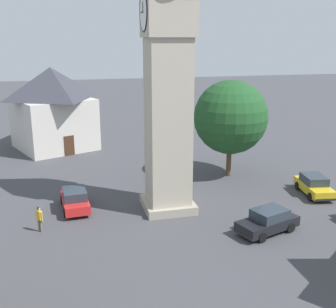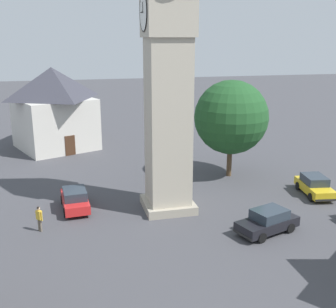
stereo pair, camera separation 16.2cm
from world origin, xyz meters
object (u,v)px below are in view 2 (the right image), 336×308
at_px(car_red_corner, 268,221).
at_px(lamp_post, 191,136).
at_px(car_white_side, 75,199).
at_px(building_shop_left, 54,107).
at_px(pedestrian, 39,217).
at_px(clock_tower, 168,27).
at_px(tree, 231,117).
at_px(car_blue_kerb, 315,186).

relative_size(car_red_corner, lamp_post, 0.87).
distance_m(car_white_side, building_shop_left, 18.68).
distance_m(car_red_corner, pedestrian, 14.43).
bearing_deg(pedestrian, clock_tower, -79.45).
bearing_deg(car_white_side, clock_tower, -102.68).
bearing_deg(lamp_post, tree, -120.45).
xyz_separation_m(clock_tower, car_red_corner, (-5.24, -5.18, -11.78)).
height_order(car_blue_kerb, car_red_corner, same).
distance_m(car_white_side, tree, 14.95).
bearing_deg(clock_tower, car_blue_kerb, -90.58).
height_order(car_white_side, pedestrian, pedestrian).
bearing_deg(pedestrian, car_white_side, -36.27).
bearing_deg(tree, car_white_side, 107.98).
distance_m(tree, lamp_post, 3.97).
distance_m(clock_tower, tree, 11.68).
bearing_deg(car_red_corner, car_white_side, 60.18).
relative_size(clock_tower, lamp_post, 4.20).
relative_size(clock_tower, car_white_side, 5.05).
distance_m(car_blue_kerb, building_shop_left, 28.29).
xyz_separation_m(car_blue_kerb, lamp_post, (7.75, 7.75, 2.64)).
height_order(clock_tower, lamp_post, clock_tower).
bearing_deg(building_shop_left, car_white_side, -175.15).
bearing_deg(clock_tower, car_red_corner, -135.31).
distance_m(clock_tower, building_shop_left, 22.73).
bearing_deg(car_blue_kerb, clock_tower, 89.42).
xyz_separation_m(clock_tower, lamp_post, (7.63, -4.03, -9.14)).
distance_m(clock_tower, car_red_corner, 13.90).
distance_m(car_blue_kerb, pedestrian, 20.63).
bearing_deg(building_shop_left, car_blue_kerb, -134.96).
bearing_deg(car_red_corner, building_shop_left, 27.97).
bearing_deg(building_shop_left, tree, -132.49).
xyz_separation_m(clock_tower, building_shop_left, (19.69, 8.06, -7.99)).
xyz_separation_m(pedestrian, building_shop_left, (21.33, -0.73, 3.54)).
xyz_separation_m(clock_tower, car_blue_kerb, (-0.12, -11.78, -11.78)).
height_order(clock_tower, car_blue_kerb, clock_tower).
height_order(clock_tower, tree, clock_tower).
bearing_deg(clock_tower, car_white_side, 77.32).
height_order(car_red_corner, car_white_side, same).
height_order(building_shop_left, lamp_post, building_shop_left).
distance_m(car_blue_kerb, tree, 8.88).
distance_m(car_red_corner, tree, 12.13).
distance_m(car_red_corner, car_white_side, 13.48).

